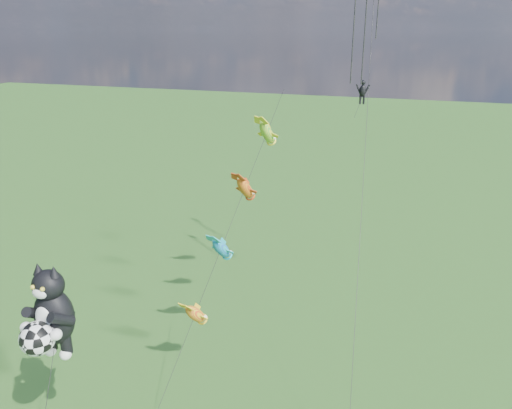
% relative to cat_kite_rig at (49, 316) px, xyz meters
% --- Properties ---
extents(ground, '(300.00, 300.00, 0.00)m').
position_rel_cat_kite_rig_xyz_m(ground, '(-4.31, 2.43, -8.48)').
color(ground, '#144210').
extents(cat_kite_rig, '(2.25, 3.97, 11.04)m').
position_rel_cat_kite_rig_xyz_m(cat_kite_rig, '(0.00, 0.00, 0.00)').
color(cat_kite_rig, brown).
rests_on(cat_kite_rig, ground).
extents(fish_windsock_rig, '(3.14, 15.72, 17.16)m').
position_rel_cat_kite_rig_xyz_m(fish_windsock_rig, '(4.47, 11.92, 1.13)').
color(fish_windsock_rig, brown).
rests_on(fish_windsock_rig, ground).
extents(parafoil_rig, '(3.44, 17.31, 27.94)m').
position_rel_cat_kite_rig_xyz_m(parafoil_rig, '(11.51, 16.85, 11.20)').
color(parafoil_rig, brown).
rests_on(parafoil_rig, ground).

